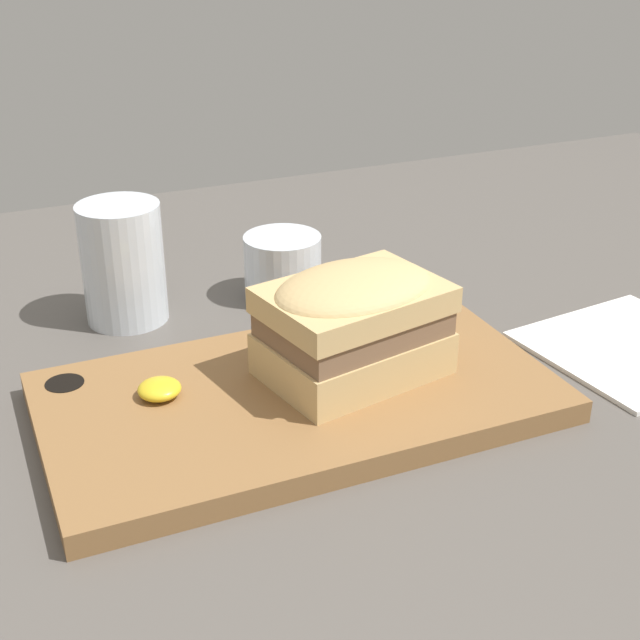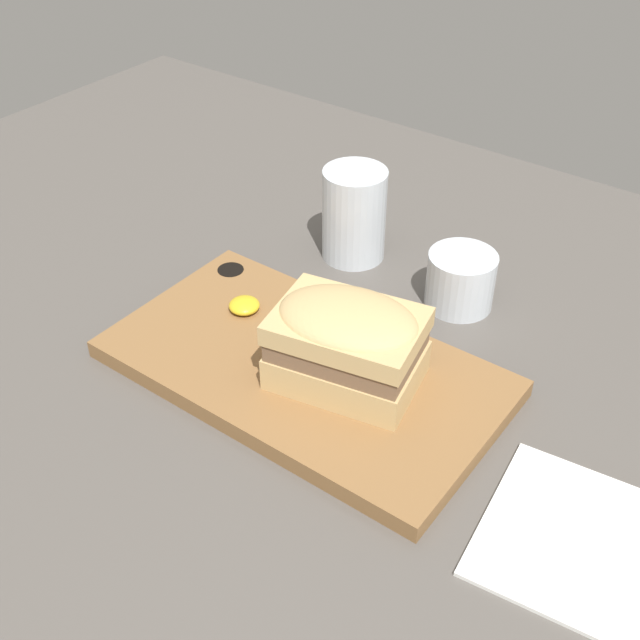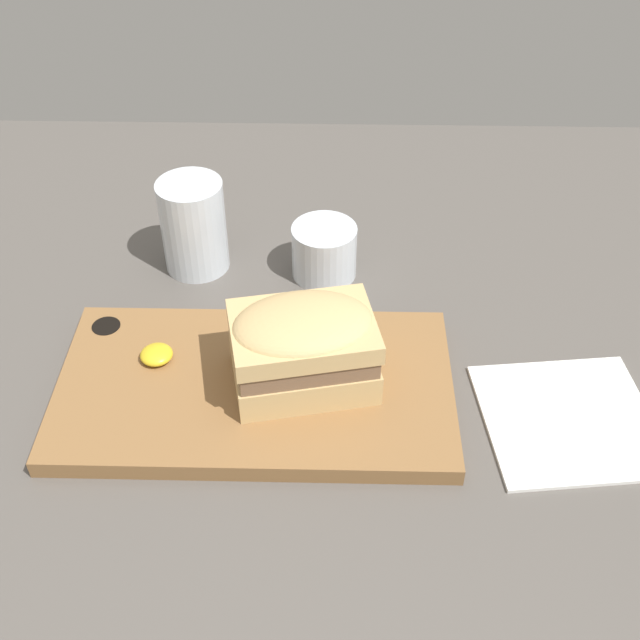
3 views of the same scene
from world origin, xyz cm
name	(u,v)px [view 2 (image 2 of 3)]	position (x,y,z in cm)	size (l,w,h in cm)	color
dining_table	(351,372)	(0.00, 0.00, 1.00)	(156.24, 102.50, 2.00)	#56514C
serving_board	(303,368)	(-2.81, -4.11, 2.92)	(38.01, 20.99, 1.89)	olive
sandwich	(347,340)	(1.98, -3.76, 8.43)	(14.79, 11.77, 8.53)	tan
mustard_dollop	(244,305)	(-12.61, -1.36, 4.49)	(3.21, 3.21, 1.29)	gold
water_glass	(354,220)	(-11.17, 16.45, 6.74)	(7.37, 7.37, 10.93)	silver
wine_glass	(460,282)	(3.57, 15.20, 4.88)	(7.36, 7.36, 6.20)	silver
napkin	(586,545)	(27.01, -6.93, 2.20)	(17.47, 16.98, 0.40)	white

